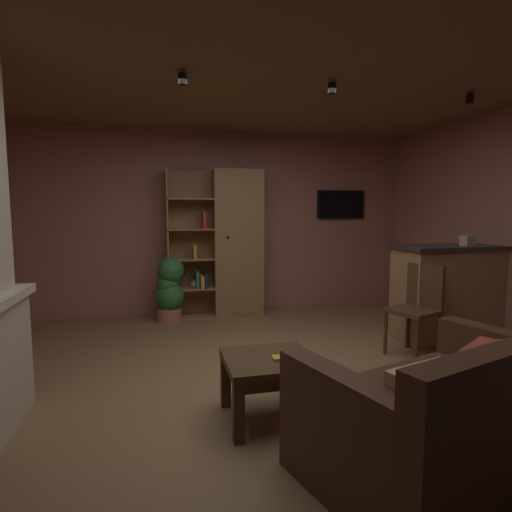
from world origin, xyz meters
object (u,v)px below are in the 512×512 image
at_px(kitchen_bar_counter, 453,292).
at_px(coffee_table, 269,370).
at_px(bookshelf_cabinet, 231,244).
at_px(wall_mounted_tv, 341,205).
at_px(table_book_0, 282,358).
at_px(dining_chair, 418,303).
at_px(leather_couch, 447,420).
at_px(tissue_box, 468,241).
at_px(potted_floor_plant, 170,289).

xyz_separation_m(kitchen_bar_counter, coffee_table, (-2.52, -1.24, -0.19)).
relative_size(bookshelf_cabinet, wall_mounted_tv, 2.66).
distance_m(table_book_0, dining_chair, 1.98).
xyz_separation_m(leather_couch, dining_chair, (1.01, 1.70, 0.23)).
xyz_separation_m(tissue_box, dining_chair, (-0.78, -0.26, -0.61)).
distance_m(bookshelf_cabinet, tissue_box, 2.94).
relative_size(coffee_table, wall_mounted_tv, 0.80).
bearing_deg(potted_floor_plant, tissue_box, -27.12).
bearing_deg(bookshelf_cabinet, wall_mounted_tv, 6.86).
distance_m(bookshelf_cabinet, dining_chair, 2.62).
height_order(bookshelf_cabinet, tissue_box, bookshelf_cabinet).
height_order(kitchen_bar_counter, leather_couch, kitchen_bar_counter).
bearing_deg(table_book_0, dining_chair, 28.79).
relative_size(dining_chair, wall_mounted_tv, 1.20).
height_order(leather_couch, coffee_table, leather_couch).
relative_size(tissue_box, table_book_0, 0.93).
height_order(kitchen_bar_counter, potted_floor_plant, kitchen_bar_counter).
height_order(table_book_0, dining_chair, dining_chair).
bearing_deg(table_book_0, wall_mounted_tv, 58.94).
bearing_deg(table_book_0, coffee_table, 143.42).
relative_size(table_book_0, wall_mounted_tv, 0.17).
relative_size(bookshelf_cabinet, tissue_box, 16.91).
height_order(leather_couch, potted_floor_plant, potted_floor_plant).
xyz_separation_m(table_book_0, potted_floor_plant, (-0.67, 2.85, -0.01)).
bearing_deg(kitchen_bar_counter, dining_chair, -153.79).
bearing_deg(potted_floor_plant, coffee_table, -77.95).
distance_m(potted_floor_plant, wall_mounted_tv, 2.87).
distance_m(tissue_box, potted_floor_plant, 3.65).
height_order(leather_couch, dining_chair, dining_chair).
bearing_deg(bookshelf_cabinet, table_book_0, -93.59).
bearing_deg(potted_floor_plant, bookshelf_cabinet, 10.99).
distance_m(kitchen_bar_counter, dining_chair, 0.78).
bearing_deg(leather_couch, dining_chair, 59.30).
distance_m(tissue_box, table_book_0, 2.88).
bearing_deg(leather_couch, wall_mounted_tv, 73.00).
relative_size(coffee_table, table_book_0, 4.72).
xyz_separation_m(kitchen_bar_counter, tissue_box, (0.08, -0.09, 0.59)).
bearing_deg(wall_mounted_tv, table_book_0, -121.06).
bearing_deg(tissue_box, coffee_table, -155.93).
bearing_deg(dining_chair, potted_floor_plant, 141.84).
distance_m(kitchen_bar_counter, tissue_box, 0.60).
bearing_deg(bookshelf_cabinet, kitchen_bar_counter, -37.29).
xyz_separation_m(coffee_table, wall_mounted_tv, (2.02, 3.17, 1.22)).
bearing_deg(dining_chair, coffee_table, -153.65).
bearing_deg(table_book_0, potted_floor_plant, 103.28).
bearing_deg(tissue_box, leather_couch, -132.41).
distance_m(coffee_table, potted_floor_plant, 2.85).
xyz_separation_m(tissue_box, leather_couch, (-1.79, -1.95, -0.84)).
distance_m(tissue_box, wall_mounted_tv, 2.13).
xyz_separation_m(bookshelf_cabinet, coffee_table, (-0.27, -2.96, -0.65)).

